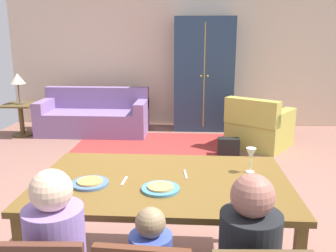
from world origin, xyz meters
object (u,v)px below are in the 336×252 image
object	(u,v)px
armoire	(204,75)
handbag	(229,147)
wine_glass	(251,155)
side_table	(21,115)
dining_table	(163,188)
plate_near_child	(161,189)
table_lamp	(18,80)
plate_near_man	(90,183)
couch	(94,117)
armchair	(259,128)

from	to	relation	value
armoire	handbag	size ratio (longest dim) A/B	6.56
wine_glass	side_table	world-z (taller)	wine_glass
dining_table	side_table	size ratio (longest dim) A/B	3.02
plate_near_child	table_lamp	distance (m)	4.89
plate_near_man	couch	size ratio (longest dim) A/B	0.13
armchair	side_table	world-z (taller)	armchair
dining_table	table_lamp	size ratio (longest dim) A/B	3.25
plate_near_man	plate_near_child	world-z (taller)	same
couch	table_lamp	xyz separation A→B (m)	(-1.27, -0.26, 0.71)
armoire	table_lamp	world-z (taller)	armoire
dining_table	handbag	xyz separation A→B (m)	(0.77, 2.88, -0.56)
dining_table	side_table	bearing A→B (deg)	126.99
dining_table	plate_near_child	world-z (taller)	plate_near_child
wine_glass	dining_table	bearing A→B (deg)	-164.09
armoire	couch	bearing A→B (deg)	-167.07
armchair	plate_near_man	bearing A→B (deg)	-117.12
couch	handbag	world-z (taller)	couch
plate_near_child	handbag	bearing A→B (deg)	75.89
side_table	handbag	world-z (taller)	side_table
plate_near_man	armoire	distance (m)	4.72
wine_glass	armchair	distance (m)	3.28
dining_table	couch	size ratio (longest dim) A/B	0.90
handbag	wine_glass	bearing A→B (deg)	-92.93
plate_near_man	armoire	size ratio (longest dim) A/B	0.12
wine_glass	table_lamp	distance (m)	5.01
plate_near_child	armchair	size ratio (longest dim) A/B	0.21
plate_near_man	armchair	world-z (taller)	armchair
plate_near_man	table_lamp	bearing A→B (deg)	121.24
side_table	couch	bearing A→B (deg)	11.56
armoire	table_lamp	xyz separation A→B (m)	(-3.28, -0.72, -0.04)
wine_glass	couch	bearing A→B (deg)	119.85
side_table	handbag	size ratio (longest dim) A/B	1.81
wine_glass	couch	size ratio (longest dim) A/B	0.10
side_table	armoire	bearing A→B (deg)	12.40
plate_near_man	wine_glass	xyz separation A→B (m)	(1.11, 0.30, 0.12)
dining_table	armoire	size ratio (longest dim) A/B	0.84
armchair	table_lamp	distance (m)	4.22
table_lamp	handbag	xyz separation A→B (m)	(3.62, -0.90, -0.88)
dining_table	table_lamp	xyz separation A→B (m)	(-2.85, 3.78, 0.31)
dining_table	table_lamp	bearing A→B (deg)	126.99
armoire	dining_table	bearing A→B (deg)	-95.44
couch	armoire	bearing A→B (deg)	12.93
dining_table	handbag	size ratio (longest dim) A/B	5.48
wine_glass	table_lamp	bearing A→B (deg)	134.01
armoire	side_table	bearing A→B (deg)	-167.60
wine_glass	couch	distance (m)	4.49
armoire	table_lamp	size ratio (longest dim) A/B	3.89
side_table	plate_near_child	bearing A→B (deg)	-54.28
armchair	wine_glass	bearing A→B (deg)	-101.76
wine_glass	plate_near_child	bearing A→B (deg)	-150.31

